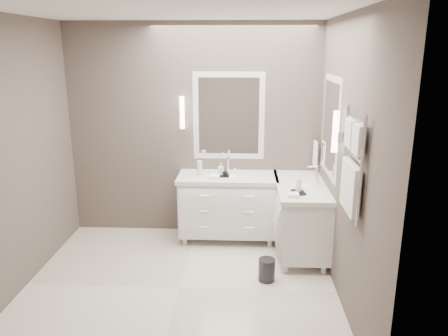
{
  "coord_description": "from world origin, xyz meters",
  "views": [
    {
      "loc": [
        0.64,
        -3.97,
        2.39
      ],
      "look_at": [
        0.43,
        0.7,
        1.09
      ],
      "focal_mm": 35.0,
      "sensor_mm": 36.0,
      "label": 1
    }
  ],
  "objects_px": {
    "vanity_back": "(228,203)",
    "towel_ladder": "(352,170)",
    "vanity_right": "(300,214)",
    "waste_bin": "(267,270)"
  },
  "relations": [
    {
      "from": "vanity_right",
      "to": "towel_ladder",
      "type": "bearing_deg",
      "value": -80.16
    },
    {
      "from": "waste_bin",
      "to": "vanity_back",
      "type": "bearing_deg",
      "value": 113.55
    },
    {
      "from": "vanity_right",
      "to": "towel_ladder",
      "type": "xyz_separation_m",
      "value": [
        0.23,
        -1.3,
        0.91
      ]
    },
    {
      "from": "towel_ladder",
      "to": "vanity_back",
      "type": "bearing_deg",
      "value": 124.1
    },
    {
      "from": "vanity_back",
      "to": "vanity_right",
      "type": "relative_size",
      "value": 1.0
    },
    {
      "from": "towel_ladder",
      "to": "waste_bin",
      "type": "relative_size",
      "value": 3.68
    },
    {
      "from": "vanity_back",
      "to": "towel_ladder",
      "type": "height_order",
      "value": "towel_ladder"
    },
    {
      "from": "towel_ladder",
      "to": "waste_bin",
      "type": "bearing_deg",
      "value": 137.66
    },
    {
      "from": "vanity_right",
      "to": "vanity_back",
      "type": "bearing_deg",
      "value": 159.62
    },
    {
      "from": "vanity_right",
      "to": "towel_ladder",
      "type": "relative_size",
      "value": 1.38
    }
  ]
}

